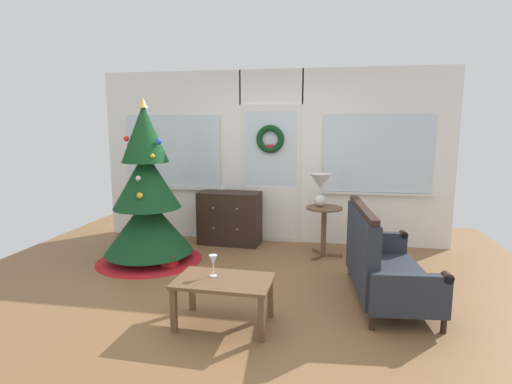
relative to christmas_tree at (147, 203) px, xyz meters
The scene contains 10 objects.
ground_plane 1.82m from the christmas_tree, 30.80° to the right, with size 6.76×6.76×0.00m, color brown.
back_wall_with_door 1.95m from the christmas_tree, 41.00° to the left, with size 5.20×0.19×2.55m.
christmas_tree is the anchor object (origin of this frame).
dresser_cabinet 1.32m from the christmas_tree, 47.98° to the left, with size 0.92×0.48×0.78m.
settee_sofa 2.93m from the christmas_tree, 13.95° to the right, with size 0.83×1.50×0.96m.
side_table 2.33m from the christmas_tree, 14.62° to the left, with size 0.50×0.48×0.68m.
table_lamp 2.27m from the christmas_tree, 15.99° to the left, with size 0.28×0.28×0.44m.
coffee_table 2.09m from the christmas_tree, 47.08° to the right, with size 0.86×0.54×0.42m.
wine_glass 1.95m from the christmas_tree, 48.25° to the right, with size 0.08×0.08×0.20m.
gift_box 0.80m from the christmas_tree, 30.93° to the right, with size 0.17×0.15×0.17m, color red.
Camera 1 is at (0.86, -3.94, 1.75)m, focal length 28.52 mm.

